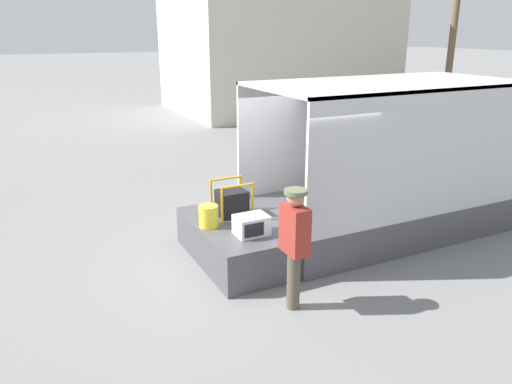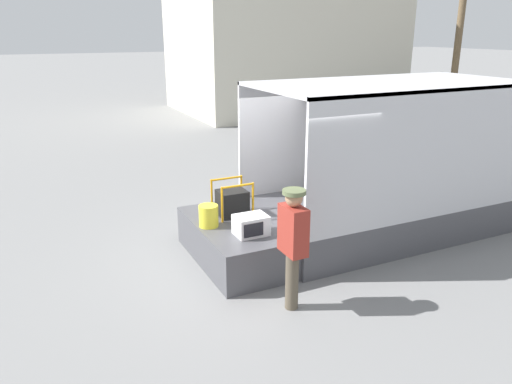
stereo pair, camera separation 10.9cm
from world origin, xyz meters
name	(u,v)px [view 1 (the left image)]	position (x,y,z in m)	size (l,w,h in m)	color
ground_plane	(267,253)	(0.00, 0.00, 0.00)	(160.00, 160.00, 0.00)	gray
box_truck	(450,173)	(4.16, 0.00, 0.90)	(6.87, 2.40, 2.79)	white
tailgate_deck	(234,242)	(-0.61, 0.00, 0.33)	(1.23, 2.28, 0.65)	#4C4C51
microwave	(251,225)	(-0.56, -0.55, 0.81)	(0.50, 0.39, 0.31)	white
portable_generator	(233,202)	(-0.47, 0.36, 0.88)	(0.59, 0.51, 0.60)	black
orange_bucket	(209,216)	(-1.03, 0.05, 0.83)	(0.31, 0.31, 0.35)	yellow
worker_person	(295,237)	(-0.51, -1.73, 1.05)	(0.31, 0.44, 1.71)	brown
utility_pole	(455,15)	(12.93, 8.47, 4.20)	(1.80, 0.28, 8.08)	brown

